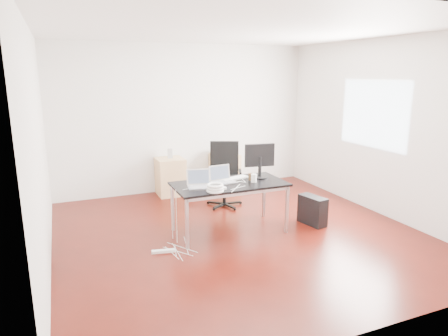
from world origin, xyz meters
name	(u,v)px	position (x,y,z in m)	size (l,w,h in m)	color
room_shell	(242,137)	(0.04, 0.00, 1.40)	(5.00, 5.00, 5.00)	#380B06
desk	(230,187)	(-0.09, 0.13, 0.68)	(1.60, 0.80, 0.73)	black
office_chair	(224,171)	(0.31, 1.29, 0.61)	(0.63, 0.64, 1.08)	black
filing_cabinet_left	(170,177)	(-0.40, 2.23, 0.35)	(0.50, 0.50, 0.70)	tan
filing_cabinet_right	(225,171)	(0.71, 2.23, 0.35)	(0.50, 0.50, 0.70)	tan
pc_tower	(312,210)	(1.19, -0.10, 0.22)	(0.20, 0.45, 0.44)	black
wastebasket	(193,184)	(0.06, 2.25, 0.14)	(0.24, 0.24, 0.28)	black
power_strip	(163,251)	(-1.16, -0.20, 0.02)	(0.30, 0.06, 0.04)	white
laptop_left	(200,183)	(-0.55, 0.11, 0.79)	(0.37, 0.31, 0.23)	silver
laptop_right	(222,178)	(-0.17, 0.22, 0.79)	(0.35, 0.28, 0.23)	silver
monitor	(260,159)	(0.45, 0.25, 1.01)	(0.45, 0.26, 0.51)	black
keyboard	(235,178)	(0.07, 0.31, 0.74)	(0.44, 0.14, 0.02)	white
cup_white	(254,178)	(0.25, 0.04, 0.79)	(0.08, 0.08, 0.12)	white
cup_brown	(251,177)	(0.27, 0.16, 0.78)	(0.08, 0.08, 0.10)	#51341B
cable_coil	(215,188)	(-0.44, -0.19, 0.78)	(0.24, 0.24, 0.11)	white
power_adapter	(223,188)	(-0.29, -0.12, 0.74)	(0.07, 0.07, 0.03)	white
speaker	(170,153)	(-0.38, 2.27, 0.79)	(0.09, 0.08, 0.18)	#9E9E9E
navy_garment	(221,152)	(0.64, 2.25, 0.74)	(0.30, 0.24, 0.09)	black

